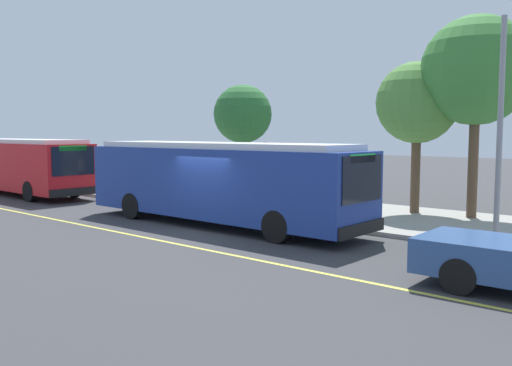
{
  "coord_description": "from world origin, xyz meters",
  "views": [
    {
      "loc": [
        13.24,
        -12.83,
        3.32
      ],
      "look_at": [
        0.68,
        1.66,
        1.54
      ],
      "focal_mm": 38.6,
      "sensor_mm": 36.0,
      "label": 1
    }
  ],
  "objects": [
    {
      "name": "transit_bus_main",
      "position": [
        -0.52,
        1.01,
        1.62
      ],
      "size": [
        11.65,
        2.65,
        2.95
      ],
      "color": "navy",
      "rests_on": "ground_plane"
    },
    {
      "name": "transit_bus_second",
      "position": [
        -15.21,
        0.98,
        1.62
      ],
      "size": [
        10.66,
        2.7,
        2.95
      ],
      "color": "red",
      "rests_on": "ground_plane"
    },
    {
      "name": "street_tree_downstreet",
      "position": [
        -6.06,
        8.4,
        4.22
      ],
      "size": [
        3.03,
        3.03,
        5.62
      ],
      "color": "brown",
      "rests_on": "sidewalk_curb"
    },
    {
      "name": "pedestrian_commuter",
      "position": [
        -3.76,
        4.79,
        1.12
      ],
      "size": [
        0.24,
        0.4,
        1.69
      ],
      "color": "#282D47",
      "rests_on": "sidewalk_curb"
    },
    {
      "name": "waiting_bench",
      "position": [
        -2.59,
        5.84,
        0.63
      ],
      "size": [
        1.6,
        0.48,
        0.95
      ],
      "color": "brown",
      "rests_on": "sidewalk_curb"
    },
    {
      "name": "sidewalk_curb",
      "position": [
        0.0,
        6.0,
        0.07
      ],
      "size": [
        44.0,
        6.4,
        0.15
      ],
      "primitive_type": "cube",
      "color": "gray",
      "rests_on": "ground_plane"
    },
    {
      "name": "street_tree_upstreet",
      "position": [
        6.02,
        7.75,
        5.53
      ],
      "size": [
        3.98,
        3.98,
        7.4
      ],
      "color": "brown",
      "rests_on": "sidewalk_curb"
    },
    {
      "name": "street_tree_near_shelter",
      "position": [
        3.86,
        7.57,
        4.43
      ],
      "size": [
        3.18,
        3.18,
        5.91
      ],
      "color": "brown",
      "rests_on": "sidewalk_curb"
    },
    {
      "name": "bus_shelter",
      "position": [
        -2.7,
        5.81,
        1.92
      ],
      "size": [
        2.9,
        1.6,
        2.48
      ],
      "color": "#333338",
      "rests_on": "sidewalk_curb"
    },
    {
      "name": "utility_pole",
      "position": [
        8.24,
        3.47,
        3.35
      ],
      "size": [
        0.16,
        0.16,
        6.4
      ],
      "primitive_type": "cylinder",
      "color": "gray",
      "rests_on": "sidewalk_curb"
    },
    {
      "name": "lane_stripe_center",
      "position": [
        0.0,
        -2.2,
        0.0
      ],
      "size": [
        36.0,
        0.14,
        0.01
      ],
      "primitive_type": "cube",
      "color": "#E0D64C",
      "rests_on": "ground_plane"
    },
    {
      "name": "ground_plane",
      "position": [
        0.0,
        0.0,
        0.0
      ],
      "size": [
        120.0,
        120.0,
        0.0
      ],
      "primitive_type": "plane",
      "color": "#38383A"
    },
    {
      "name": "route_sign_post",
      "position": [
        -0.34,
        3.37,
        1.96
      ],
      "size": [
        0.44,
        0.08,
        2.8
      ],
      "color": "#333338",
      "rests_on": "sidewalk_curb"
    }
  ]
}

